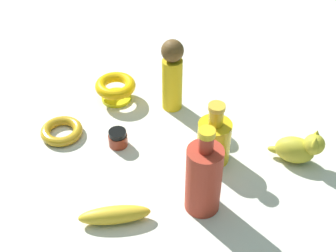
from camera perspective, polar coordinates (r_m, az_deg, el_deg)
name	(u,v)px	position (r m, az deg, el deg)	size (l,w,h in m)	color
ground	(168,140)	(1.19, 0.00, -1.65)	(2.00, 2.00, 0.00)	silver
bottle_short	(214,139)	(1.10, 5.57, -1.59)	(0.08, 0.08, 0.16)	gold
person_figure_adult	(172,74)	(1.23, 0.52, 6.25)	(0.06, 0.06, 0.21)	yellow
cat_figurine	(299,148)	(1.15, 15.55, -2.58)	(0.11, 0.10, 0.09)	gold
bottle_tall	(204,178)	(0.98, 4.32, -6.23)	(0.08, 0.08, 0.22)	#B43524
bangle	(62,131)	(1.22, -12.67, -0.60)	(0.11, 0.11, 0.02)	gold
bowl	(116,88)	(1.30, -6.33, 4.61)	(0.11, 0.11, 0.06)	yellow
banana	(115,215)	(1.01, -6.45, -10.59)	(0.15, 0.04, 0.04)	yellow
nail_polish_jar	(118,138)	(1.17, -6.05, -1.47)	(0.05, 0.05, 0.04)	maroon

